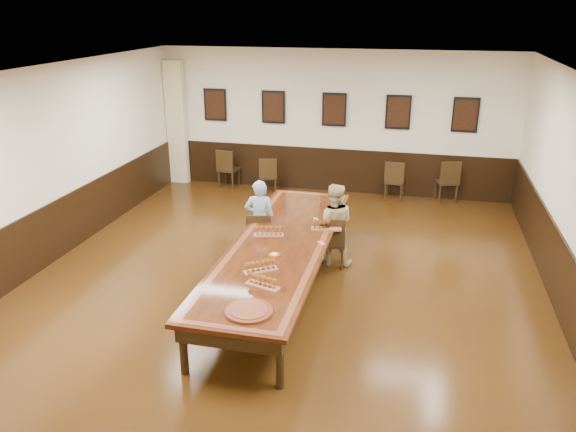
% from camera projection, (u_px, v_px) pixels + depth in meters
% --- Properties ---
extents(floor, '(8.00, 10.00, 0.02)m').
position_uv_depth(floor, '(280.00, 289.00, 8.62)').
color(floor, black).
rests_on(floor, ground).
extents(ceiling, '(8.00, 10.00, 0.02)m').
position_uv_depth(ceiling, '(279.00, 74.00, 7.49)').
color(ceiling, white).
rests_on(ceiling, floor).
extents(wall_back, '(8.00, 0.02, 3.20)m').
position_uv_depth(wall_back, '(334.00, 122.00, 12.62)').
color(wall_back, '#F2E8CB').
rests_on(wall_back, floor).
extents(wall_front, '(8.00, 0.02, 3.20)m').
position_uv_depth(wall_front, '(84.00, 429.00, 3.50)').
color(wall_front, '#F2E8CB').
rests_on(wall_front, floor).
extents(wall_left, '(0.02, 10.00, 3.20)m').
position_uv_depth(wall_left, '(36.00, 171.00, 8.92)').
color(wall_left, '#F2E8CB').
rests_on(wall_left, floor).
extents(chair_man, '(0.49, 0.52, 0.87)m').
position_uv_depth(chair_man, '(260.00, 236.00, 9.43)').
color(chair_man, black).
rests_on(chair_man, floor).
extents(chair_woman, '(0.46, 0.49, 0.89)m').
position_uv_depth(chair_woman, '(333.00, 241.00, 9.21)').
color(chair_woman, black).
rests_on(chair_woman, floor).
extents(spare_chair_a, '(0.49, 0.52, 0.92)m').
position_uv_depth(spare_chair_a, '(229.00, 168.00, 13.27)').
color(spare_chair_a, black).
rests_on(spare_chair_a, floor).
extents(spare_chair_b, '(0.49, 0.51, 0.85)m').
position_uv_depth(spare_chair_b, '(268.00, 175.00, 12.86)').
color(spare_chair_b, black).
rests_on(spare_chair_b, floor).
extents(spare_chair_c, '(0.46, 0.49, 0.89)m').
position_uv_depth(spare_chair_c, '(395.00, 180.00, 12.41)').
color(spare_chair_c, black).
rests_on(spare_chair_c, floor).
extents(spare_chair_d, '(0.55, 0.58, 0.94)m').
position_uv_depth(spare_chair_d, '(447.00, 180.00, 12.30)').
color(spare_chair_d, black).
rests_on(spare_chair_d, floor).
extents(person_man, '(0.56, 0.43, 1.39)m').
position_uv_depth(person_man, '(260.00, 220.00, 9.43)').
color(person_man, '#497BB8').
rests_on(person_man, floor).
extents(person_woman, '(0.74, 0.60, 1.39)m').
position_uv_depth(person_woman, '(333.00, 224.00, 9.21)').
color(person_woman, '#D3BC83').
rests_on(person_woman, floor).
extents(pink_phone, '(0.14, 0.16, 0.01)m').
position_uv_depth(pink_phone, '(321.00, 243.00, 8.34)').
color(pink_phone, '#FA537B').
rests_on(pink_phone, conference_table).
extents(curtain, '(0.45, 0.18, 2.90)m').
position_uv_depth(curtain, '(177.00, 123.00, 13.31)').
color(curtain, beige).
rests_on(curtain, floor).
extents(wainscoting, '(8.00, 10.00, 1.00)m').
position_uv_depth(wainscoting, '(280.00, 258.00, 8.44)').
color(wainscoting, black).
rests_on(wainscoting, floor).
extents(conference_table, '(1.40, 5.00, 0.76)m').
position_uv_depth(conference_table, '(280.00, 252.00, 8.40)').
color(conference_table, black).
rests_on(conference_table, floor).
extents(posters, '(6.14, 0.04, 0.74)m').
position_uv_depth(posters, '(334.00, 110.00, 12.44)').
color(posters, black).
rests_on(posters, wall_back).
extents(flight_a, '(0.47, 0.23, 0.17)m').
position_uv_depth(flight_a, '(269.00, 231.00, 8.59)').
color(flight_a, '#9F5C43').
rests_on(flight_a, conference_table).
extents(flight_b, '(0.49, 0.25, 0.18)m').
position_uv_depth(flight_b, '(324.00, 225.00, 8.83)').
color(flight_b, '#9F5C43').
rests_on(flight_b, conference_table).
extents(flight_c, '(0.45, 0.38, 0.17)m').
position_uv_depth(flight_c, '(261.00, 266.00, 7.43)').
color(flight_c, '#9F5C43').
rests_on(flight_c, conference_table).
extents(flight_d, '(0.48, 0.27, 0.17)m').
position_uv_depth(flight_d, '(263.00, 282.00, 7.03)').
color(flight_d, '#9F5C43').
rests_on(flight_d, conference_table).
extents(red_plate_grp, '(0.18, 0.18, 0.02)m').
position_uv_depth(red_plate_grp, '(274.00, 255.00, 7.95)').
color(red_plate_grp, '#BA350C').
rests_on(red_plate_grp, conference_table).
extents(carved_platter, '(0.70, 0.70, 0.04)m').
position_uv_depth(carved_platter, '(249.00, 311.00, 6.46)').
color(carved_platter, '#531B10').
rests_on(carved_platter, conference_table).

